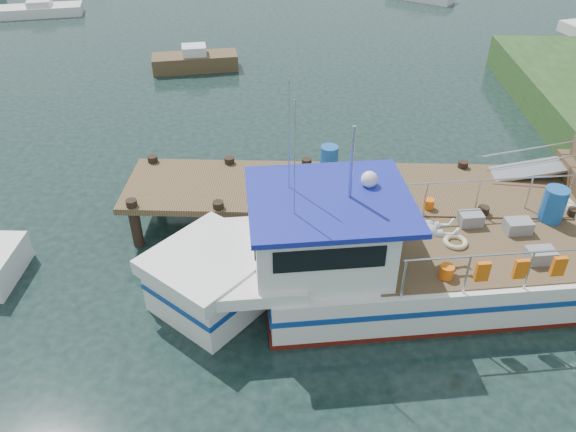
{
  "coord_description": "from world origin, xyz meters",
  "views": [
    {
      "loc": [
        -0.54,
        -14.53,
        10.36
      ],
      "look_at": [
        -1.0,
        -1.5,
        1.3
      ],
      "focal_mm": 35.0,
      "sensor_mm": 36.0,
      "label": 1
    }
  ],
  "objects_px": {
    "lobster_boat": "(376,262)",
    "dock": "(547,165)",
    "moored_a": "(40,10)",
    "moored_rowboat": "(195,61)"
  },
  "relations": [
    {
      "from": "lobster_boat",
      "to": "dock",
      "type": "bearing_deg",
      "value": 23.99
    },
    {
      "from": "lobster_boat",
      "to": "moored_a",
      "type": "height_order",
      "value": "lobster_boat"
    },
    {
      "from": "dock",
      "to": "moored_rowboat",
      "type": "bearing_deg",
      "value": 133.51
    },
    {
      "from": "moored_a",
      "to": "dock",
      "type": "bearing_deg",
      "value": -37.61
    },
    {
      "from": "dock",
      "to": "moored_rowboat",
      "type": "height_order",
      "value": "dock"
    },
    {
      "from": "dock",
      "to": "moored_a",
      "type": "height_order",
      "value": "dock"
    },
    {
      "from": "lobster_boat",
      "to": "moored_a",
      "type": "bearing_deg",
      "value": 118.7
    },
    {
      "from": "lobster_boat",
      "to": "moored_rowboat",
      "type": "relative_size",
      "value": 2.77
    },
    {
      "from": "moored_rowboat",
      "to": "moored_a",
      "type": "xyz_separation_m",
      "value": [
        -12.04,
        9.78,
        -0.1
      ]
    },
    {
      "from": "dock",
      "to": "moored_a",
      "type": "xyz_separation_m",
      "value": [
        -24.88,
        23.3,
        -1.88
      ]
    }
  ]
}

